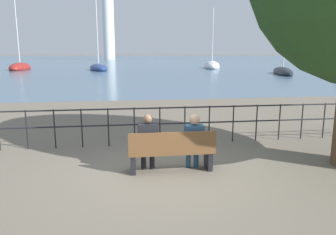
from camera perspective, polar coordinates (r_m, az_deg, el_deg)
The scene contains 11 objects.
ground_plane at distance 7.19m, azimuth 0.57°, elevation -9.18°, with size 1000.00×1000.00×0.00m, color #706656.
harbor_water at distance 167.44m, azimuth -7.87°, elevation 10.30°, with size 600.00×300.00×0.01m.
park_bench at distance 6.99m, azimuth 0.65°, elevation -6.02°, with size 1.84×0.45×0.90m.
seated_person_left at distance 6.94m, azimuth -3.49°, elevation -3.99°, with size 0.41×0.35×1.26m.
seated_person_right at distance 7.08m, azimuth 4.53°, elevation -3.75°, with size 0.39×0.35×1.23m.
promenade_railing at distance 9.00m, azimuth -1.43°, elevation -0.40°, with size 14.06×0.04×1.05m.
sailboat_0 at distance 53.61m, azimuth 7.66°, elevation 8.87°, with size 4.12×8.18×9.92m.
sailboat_1 at distance 48.08m, azimuth -12.00°, elevation 8.40°, with size 3.71×6.68×10.29m.
sailboat_2 at distance 41.29m, azimuth 19.34°, elevation 7.57°, with size 4.34×8.89×12.07m.
sailboat_4 at distance 52.49m, azimuth -24.34°, elevation 7.94°, with size 2.82×5.97×13.18m.
harbor_lighthouse at distance 125.03m, azimuth -10.36°, elevation 16.25°, with size 4.09×4.09×29.62m.
Camera 1 is at (-1.02, -6.66, 2.51)m, focal length 35.00 mm.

